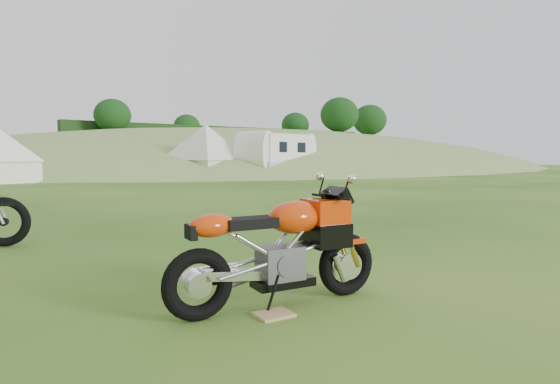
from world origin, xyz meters
TOP-DOWN VIEW (x-y plane):
  - ground at (0.00, 0.00)m, footprint 120.00×120.00m
  - hillside at (24.00, 40.00)m, footprint 80.00×64.00m
  - hedgerow at (24.00, 40.00)m, footprint 36.00×1.20m
  - sport_motorcycle at (-1.15, -1.28)m, footprint 1.80×0.70m
  - plywood_board at (-1.31, -1.43)m, footprint 0.29×0.24m
  - tent_right at (8.63, 18.22)m, footprint 4.07×4.07m
  - caravan at (12.36, 16.81)m, footprint 5.59×3.69m

SIDE VIEW (x-z plane):
  - ground at x=0.00m, z-range 0.00..0.00m
  - hillside at x=24.00m, z-range -4.00..4.00m
  - hedgerow at x=24.00m, z-range -4.30..4.30m
  - plywood_board at x=-1.31m, z-range 0.00..0.02m
  - sport_motorcycle at x=-1.15m, z-range 0.00..1.05m
  - caravan at x=12.36m, z-range 0.00..2.41m
  - tent_right at x=8.63m, z-range 0.00..2.77m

